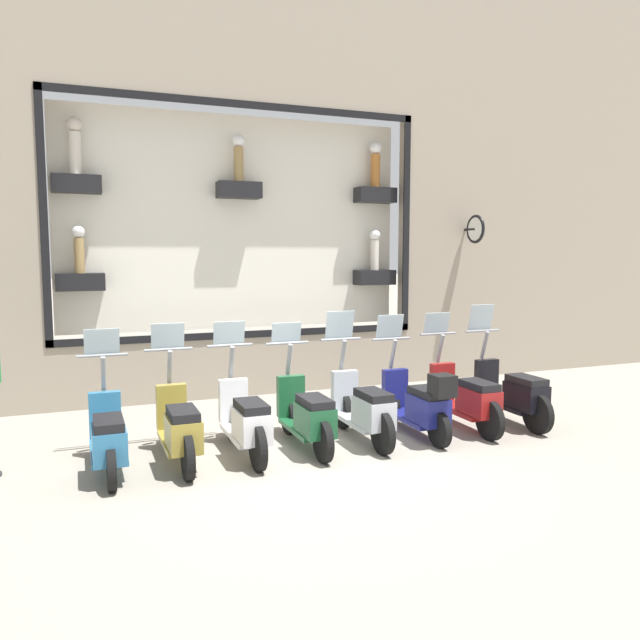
{
  "coord_description": "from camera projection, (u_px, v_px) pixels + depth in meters",
  "views": [
    {
      "loc": [
        -7.02,
        2.7,
        2.48
      ],
      "look_at": [
        1.68,
        -0.71,
        1.48
      ],
      "focal_mm": 35.0,
      "sensor_mm": 36.0,
      "label": 1
    }
  ],
  "objects": [
    {
      "name": "scooter_red_1",
      "position": [
        467.0,
        399.0,
        8.78
      ],
      "size": [
        1.81,
        0.61,
        1.6
      ],
      "color": "black",
      "rests_on": "ground_plane"
    },
    {
      "name": "scooter_navy_2",
      "position": [
        420.0,
        404.0,
        8.42
      ],
      "size": [
        1.79,
        0.6,
        1.59
      ],
      "color": "black",
      "rests_on": "ground_plane"
    },
    {
      "name": "scooter_green_4",
      "position": [
        307.0,
        416.0,
        7.9
      ],
      "size": [
        1.8,
        0.61,
        1.54
      ],
      "color": "black",
      "rests_on": "ground_plane"
    },
    {
      "name": "scooter_white_5",
      "position": [
        246.0,
        421.0,
        7.62
      ],
      "size": [
        1.81,
        0.6,
        1.59
      ],
      "color": "black",
      "rests_on": "ground_plane"
    },
    {
      "name": "scooter_olive_6",
      "position": [
        180.0,
        428.0,
        7.33
      ],
      "size": [
        1.8,
        0.6,
        1.6
      ],
      "color": "black",
      "rests_on": "ground_plane"
    },
    {
      "name": "scooter_silver_3",
      "position": [
        364.0,
        409.0,
        8.2
      ],
      "size": [
        1.81,
        0.6,
        1.68
      ],
      "color": "black",
      "rests_on": "ground_plane"
    },
    {
      "name": "ground_plane",
      "position": [
        316.0,
        454.0,
        7.75
      ],
      "size": [
        120.0,
        120.0,
        0.0
      ],
      "primitive_type": "plane",
      "color": "gray"
    },
    {
      "name": "scooter_black_0",
      "position": [
        513.0,
        394.0,
        9.07
      ],
      "size": [
        1.81,
        0.61,
        1.7
      ],
      "color": "black",
      "rests_on": "ground_plane"
    },
    {
      "name": "scooter_teal_7",
      "position": [
        108.0,
        438.0,
        7.03
      ],
      "size": [
        1.79,
        0.61,
        1.56
      ],
      "color": "black",
      "rests_on": "ground_plane"
    },
    {
      "name": "building_facade",
      "position": [
        240.0,
        107.0,
        10.55
      ],
      "size": [
        1.19,
        36.0,
        9.68
      ],
      "color": "gray",
      "rests_on": "ground_plane"
    }
  ]
}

